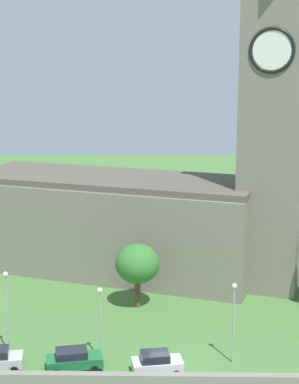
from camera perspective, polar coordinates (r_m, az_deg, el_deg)
ground_plane at (r=66.67m, az=1.39°, el=-9.89°), size 200.00×200.00×0.00m
church at (r=73.00m, az=0.02°, el=-0.72°), size 40.22×22.50×36.05m
quay_barrier at (r=50.57m, az=1.49°, el=-16.69°), size 52.73×0.70×1.25m
car_green at (r=53.54m, az=-6.85°, el=-14.73°), size 4.82×2.98×1.75m
car_white at (r=52.49m, az=0.66°, el=-15.15°), size 4.28×2.78×1.87m
streetlamp_west_mid at (r=55.14m, az=-12.73°, el=-9.50°), size 0.44×0.44×7.49m
streetlamp_central at (r=53.47m, az=-4.47°, el=-10.66°), size 0.44×0.44×6.38m
streetlamp_east_mid at (r=53.15m, az=7.60°, el=-10.49°), size 0.44×0.44×6.96m
tree_by_tower at (r=63.98m, az=-1.10°, el=-6.50°), size 4.46×4.46×6.62m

